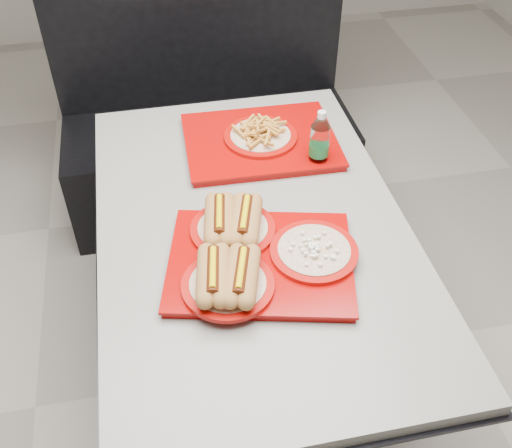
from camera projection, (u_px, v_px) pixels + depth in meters
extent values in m
plane|color=#9A968A|center=(253.00, 369.00, 2.27)|extent=(6.00, 6.00, 0.00)
cylinder|color=black|center=(253.00, 365.00, 2.25)|extent=(0.52, 0.52, 0.05)
cylinder|color=black|center=(253.00, 305.00, 2.01)|extent=(0.11, 0.11, 0.66)
cube|color=black|center=(253.00, 235.00, 1.79)|extent=(0.92, 1.42, 0.01)
cube|color=gray|center=(253.00, 229.00, 1.77)|extent=(0.90, 1.40, 0.04)
cube|color=black|center=(211.00, 163.00, 2.85)|extent=(1.30, 0.55, 0.45)
cube|color=black|center=(196.00, 26.00, 2.64)|extent=(1.30, 0.10, 1.10)
cube|color=#980604|center=(260.00, 264.00, 1.63)|extent=(0.56, 0.48, 0.02)
cube|color=#980604|center=(260.00, 260.00, 1.62)|extent=(0.57, 0.49, 0.01)
cylinder|color=#A20A05|center=(228.00, 285.00, 1.54)|extent=(0.24, 0.24, 0.01)
cylinder|color=beige|center=(228.00, 283.00, 1.53)|extent=(0.20, 0.20, 0.01)
cylinder|color=#A20A05|center=(233.00, 229.00, 1.69)|extent=(0.24, 0.24, 0.01)
cylinder|color=beige|center=(233.00, 227.00, 1.69)|extent=(0.20, 0.20, 0.01)
cylinder|color=#A20A05|center=(314.00, 251.00, 1.63)|extent=(0.24, 0.24, 0.01)
cylinder|color=beige|center=(314.00, 250.00, 1.62)|extent=(0.20, 0.20, 0.01)
cube|color=#980604|center=(260.00, 143.00, 2.05)|extent=(0.51, 0.40, 0.02)
cube|color=#980604|center=(260.00, 139.00, 2.04)|extent=(0.52, 0.41, 0.01)
cylinder|color=#A20A05|center=(260.00, 137.00, 2.03)|extent=(0.25, 0.25, 0.01)
cylinder|color=beige|center=(260.00, 135.00, 2.02)|extent=(0.20, 0.20, 0.01)
cylinder|color=silver|center=(319.00, 147.00, 1.92)|extent=(0.06, 0.06, 0.15)
cylinder|color=#165928|center=(319.00, 149.00, 1.92)|extent=(0.06, 0.06, 0.04)
cone|color=silver|center=(321.00, 122.00, 1.86)|extent=(0.06, 0.06, 0.03)
cylinder|color=silver|center=(322.00, 115.00, 1.84)|extent=(0.03, 0.03, 0.02)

